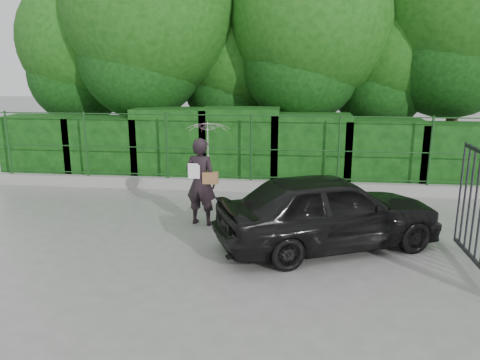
# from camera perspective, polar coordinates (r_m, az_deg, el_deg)

# --- Properties ---
(ground) EXTENTS (80.00, 80.00, 0.00)m
(ground) POSITION_cam_1_polar(r_m,az_deg,el_deg) (8.56, -4.18, -9.18)
(ground) COLOR gray
(kerb) EXTENTS (14.00, 0.25, 0.30)m
(kerb) POSITION_cam_1_polar(r_m,az_deg,el_deg) (12.73, -0.45, -0.64)
(kerb) COLOR #9E9E99
(kerb) RESTS_ON ground
(fence) EXTENTS (14.13, 0.06, 1.80)m
(fence) POSITION_cam_1_polar(r_m,az_deg,el_deg) (12.49, 0.55, 4.00)
(fence) COLOR #184219
(fence) RESTS_ON kerb
(hedge) EXTENTS (14.20, 1.20, 2.15)m
(hedge) POSITION_cam_1_polar(r_m,az_deg,el_deg) (13.53, -0.11, 3.82)
(hedge) COLOR black
(hedge) RESTS_ON ground
(trees) EXTENTS (17.10, 6.15, 8.08)m
(trees) POSITION_cam_1_polar(r_m,az_deg,el_deg) (15.52, 5.47, 18.56)
(trees) COLOR black
(trees) RESTS_ON ground
(woman) EXTENTS (0.99, 0.94, 2.22)m
(woman) POSITION_cam_1_polar(r_m,az_deg,el_deg) (9.83, -4.33, 2.50)
(woman) COLOR black
(woman) RESTS_ON ground
(car) EXTENTS (4.53, 3.25, 1.43)m
(car) POSITION_cam_1_polar(r_m,az_deg,el_deg) (8.86, 10.77, -3.65)
(car) COLOR black
(car) RESTS_ON ground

